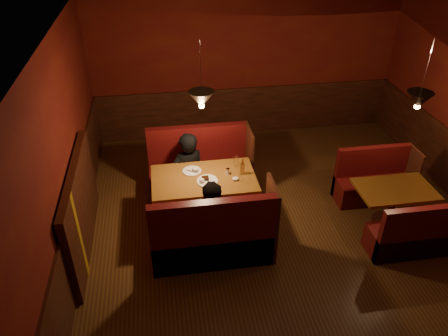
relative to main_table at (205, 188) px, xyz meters
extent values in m
cube|color=#4D2A17|center=(1.17, -0.68, -0.63)|extent=(6.00, 7.00, 0.01)
cube|color=#322115|center=(1.17, -0.68, 2.28)|extent=(6.00, 7.00, 0.01)
cube|color=#510D0E|center=(1.17, 2.83, 0.82)|extent=(6.00, 0.01, 2.90)
cube|color=#510D0E|center=(-1.84, -0.68, 0.82)|extent=(0.01, 7.00, 2.90)
cube|color=black|center=(1.17, 2.80, -0.13)|extent=(6.00, 0.04, 1.00)
cube|color=black|center=(-1.81, -0.68, -0.13)|extent=(0.04, 7.00, 1.00)
cube|color=black|center=(-1.75, -0.28, 0.02)|extent=(0.10, 2.20, 1.30)
cube|color=#B3861A|center=(-1.70, -0.83, 0.02)|extent=(0.01, 0.12, 1.30)
cylinder|color=#333333|center=(-0.01, 0.00, 1.82)|extent=(0.01, 0.01, 0.80)
cone|color=black|center=(-0.01, 0.00, 1.42)|extent=(0.34, 0.34, 0.22)
sphere|color=#FFBF72|center=(-0.01, 0.00, 1.33)|extent=(0.08, 0.08, 0.08)
cylinder|color=#333333|center=(2.78, -0.46, 1.82)|extent=(0.01, 0.01, 0.80)
cone|color=black|center=(2.78, -0.46, 1.42)|extent=(0.34, 0.34, 0.22)
sphere|color=#FFBF72|center=(2.78, -0.46, 1.33)|extent=(0.08, 0.08, 0.08)
cube|color=brown|center=(-0.01, 0.00, 0.16)|extent=(1.52, 0.92, 0.05)
cylinder|color=black|center=(-0.01, 0.00, -0.25)|extent=(0.15, 0.15, 0.76)
cylinder|color=black|center=(-0.01, 0.00, -0.61)|extent=(0.61, 0.61, 0.04)
cylinder|color=silver|center=(0.03, -0.12, 0.20)|extent=(0.30, 0.30, 0.02)
cube|color=black|center=(0.00, -0.08, 0.22)|extent=(0.10, 0.09, 0.04)
ellipsoid|color=silver|center=(-0.06, -0.14, 0.24)|extent=(0.08, 0.08, 0.06)
cube|color=tan|center=(0.09, -0.25, 0.22)|extent=(0.09, 0.09, 0.03)
cylinder|color=silver|center=(0.05, -0.17, 0.21)|extent=(0.08, 0.13, 0.01)
cylinder|color=silver|center=(-0.17, 0.19, 0.19)|extent=(0.28, 0.28, 0.02)
ellipsoid|color=beige|center=(-0.11, 0.19, 0.23)|extent=(0.11, 0.11, 0.06)
cube|color=silver|center=(-0.16, 0.15, 0.20)|extent=(0.19, 0.13, 0.00)
cylinder|color=white|center=(0.35, 0.04, 0.23)|extent=(0.06, 0.06, 0.09)
cylinder|color=white|center=(0.51, 0.24, 0.27)|extent=(0.08, 0.08, 0.16)
cylinder|color=white|center=(0.51, -0.19, 0.27)|extent=(0.08, 0.08, 0.16)
cylinder|color=#47230F|center=(0.56, 0.01, 0.27)|extent=(0.07, 0.07, 0.17)
cylinder|color=#47230F|center=(0.56, 0.01, 0.40)|extent=(0.03, 0.03, 0.08)
ellipsoid|color=white|center=(0.43, -0.14, 0.21)|extent=(0.10, 0.09, 0.05)
cube|color=#3E0406|center=(-0.01, 0.79, -0.38)|extent=(1.63, 0.60, 0.49)
cube|color=#3E0406|center=(-0.01, 1.02, -0.06)|extent=(1.63, 0.13, 1.14)
cube|color=black|center=(0.82, 0.79, -0.06)|extent=(0.04, 0.60, 1.14)
cube|color=#3E0406|center=(-0.01, -0.79, -0.38)|extent=(1.63, 0.60, 0.49)
cube|color=#3E0406|center=(-0.01, -1.02, -0.06)|extent=(1.63, 0.13, 1.14)
cube|color=black|center=(0.82, -0.79, -0.06)|extent=(0.04, 0.60, 1.14)
cube|color=brown|center=(2.78, -0.46, -0.01)|extent=(1.13, 0.72, 0.04)
cylinder|color=black|center=(2.78, -0.46, -0.33)|extent=(0.12, 0.12, 0.59)
cylinder|color=black|center=(2.78, -0.46, -0.61)|extent=(0.48, 0.48, 0.03)
cube|color=#3E0406|center=(2.78, 0.15, -0.44)|extent=(1.21, 0.47, 0.38)
cube|color=#3E0406|center=(2.78, 0.33, -0.18)|extent=(1.21, 0.10, 0.89)
cube|color=black|center=(3.41, 0.15, -0.18)|extent=(0.03, 0.47, 0.89)
cube|color=#3E0406|center=(2.78, -1.08, -0.44)|extent=(1.21, 0.47, 0.38)
cube|color=#3E0406|center=(2.78, -1.26, -0.18)|extent=(1.21, 0.10, 0.89)
imported|color=black|center=(-0.21, 0.57, 0.17)|extent=(0.68, 0.56, 1.60)
imported|color=black|center=(0.07, -0.58, 0.09)|extent=(0.82, 0.72, 1.43)
camera|label=1|loc=(-0.54, -5.27, 3.75)|focal=35.00mm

